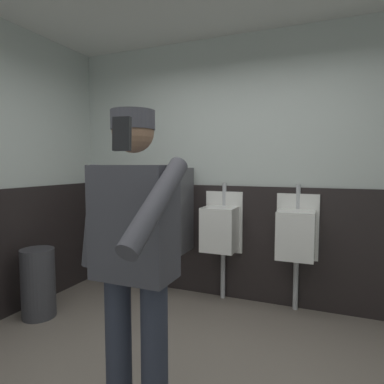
% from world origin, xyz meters
% --- Properties ---
extents(wall_back, '(4.65, 0.12, 2.76)m').
position_xyz_m(wall_back, '(0.00, 1.82, 1.38)').
color(wall_back, silver).
rests_on(wall_back, ground_plane).
extents(wainscot_band_back, '(4.05, 0.03, 1.21)m').
position_xyz_m(wainscot_band_back, '(0.00, 1.74, 0.60)').
color(wainscot_band_back, black).
rests_on(wainscot_band_back, ground_plane).
extents(urinal_left, '(0.40, 0.34, 1.24)m').
position_xyz_m(urinal_left, '(-1.00, 1.60, 0.78)').
color(urinal_left, white).
rests_on(urinal_left, ground_plane).
extents(urinal_middle, '(0.40, 0.34, 1.24)m').
position_xyz_m(urinal_middle, '(-0.25, 1.60, 0.78)').
color(urinal_middle, white).
rests_on(urinal_middle, ground_plane).
extents(urinal_right, '(0.40, 0.34, 1.24)m').
position_xyz_m(urinal_right, '(0.50, 1.60, 0.78)').
color(urinal_right, white).
rests_on(urinal_right, ground_plane).
extents(privacy_divider_panel, '(0.04, 0.40, 0.90)m').
position_xyz_m(privacy_divider_panel, '(-0.63, 1.53, 0.95)').
color(privacy_divider_panel, '#4C4C51').
extents(person, '(0.63, 0.60, 1.70)m').
position_xyz_m(person, '(-0.14, -0.23, 0.99)').
color(person, '#2D3342').
rests_on(person, ground_plane).
extents(cell_phone, '(0.06, 0.03, 0.11)m').
position_xyz_m(cell_phone, '(0.14, -0.73, 1.53)').
color(cell_phone, black).
extents(trash_bin, '(0.30, 0.30, 0.65)m').
position_xyz_m(trash_bin, '(-1.72, 0.59, 0.33)').
color(trash_bin, '#38383D').
rests_on(trash_bin, ground_plane).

